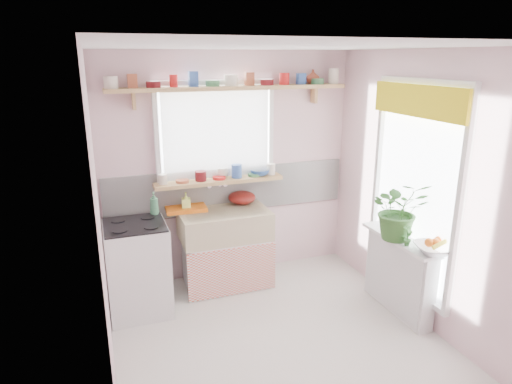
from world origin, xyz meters
name	(u,v)px	position (x,y,z in m)	size (l,w,h in m)	color
room	(313,167)	(0.66, 0.86, 1.37)	(3.20, 3.20, 3.20)	silver
sink_unit	(225,248)	(-0.15, 1.29, 0.43)	(0.95, 0.65, 1.11)	white
cooker	(138,268)	(-1.10, 1.05, 0.46)	(0.58, 0.58, 0.93)	white
radiator_ledge	(399,273)	(1.30, 0.20, 0.40)	(0.22, 0.95, 0.78)	white
windowsill	(219,181)	(-0.15, 1.48, 1.14)	(1.40, 0.22, 0.04)	tan
pine_shelf	(231,88)	(0.00, 1.47, 2.12)	(2.52, 0.24, 0.04)	tan
shelf_crockery	(230,80)	(-0.02, 1.47, 2.19)	(2.47, 0.11, 0.12)	silver
sill_crockery	(217,174)	(-0.17, 1.48, 1.22)	(1.35, 0.11, 0.12)	silver
dish_tray	(186,208)	(-0.53, 1.50, 0.87)	(0.43, 0.32, 0.04)	orange
colander	(242,197)	(0.11, 1.50, 0.92)	(0.30, 0.30, 0.14)	#611410
jade_plant	(399,210)	(1.23, 0.19, 1.07)	(0.52, 0.45, 0.58)	#306026
fruit_bowl	(435,249)	(1.33, -0.20, 0.82)	(0.34, 0.34, 0.08)	silver
herb_pot	(408,235)	(1.21, 0.02, 0.88)	(0.11, 0.08, 0.21)	#306829
soap_bottle_sink	(186,202)	(-0.53, 1.45, 0.95)	(0.09, 0.09, 0.20)	#E7FF71
sill_cup	(223,173)	(-0.09, 1.54, 1.21)	(0.13, 0.13, 0.10)	white
sill_bowl	(260,172)	(0.32, 1.49, 1.19)	(0.21, 0.21, 0.07)	#3158A0
shelf_vase	(313,77)	(0.96, 1.53, 2.22)	(0.15, 0.15, 0.15)	#9E4630
cooker_bottle	(154,203)	(-0.88, 1.27, 1.03)	(0.09, 0.09, 0.23)	#3D7A54
fruit	(435,242)	(1.34, -0.19, 0.88)	(0.20, 0.14, 0.10)	orange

